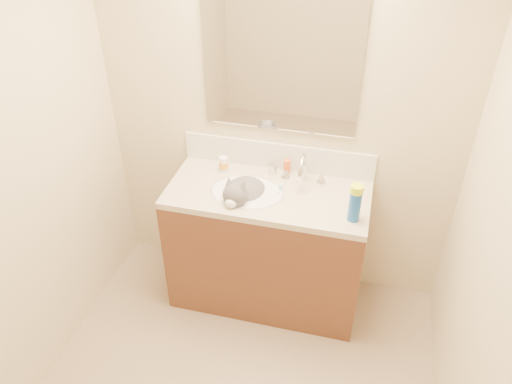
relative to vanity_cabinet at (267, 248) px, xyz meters
The scene contains 16 objects.
room_shell 1.45m from the vanity_cabinet, 90.00° to the right, with size 2.24×2.54×2.52m.
vanity_cabinet is the anchor object (origin of this frame).
counter_slab 0.43m from the vanity_cabinet, ahead, with size 1.20×0.55×0.04m, color beige.
basin 0.40m from the vanity_cabinet, 165.96° to the right, with size 0.45×0.36×0.14m, color white.
faucet 0.58m from the vanity_cabinet, 37.29° to the left, with size 0.28×0.20×0.21m.
cat 0.44m from the vanity_cabinet, 165.54° to the right, with size 0.32×0.40×0.31m.
backsplash 0.60m from the vanity_cabinet, 90.00° to the left, with size 1.20×0.02×0.18m, color silver.
mirror 1.16m from the vanity_cabinet, 90.00° to the left, with size 0.90×0.02×0.80m, color white.
pill_bottle 0.61m from the vanity_cabinet, 154.40° to the left, with size 0.05×0.05×0.10m, color white.
pill_label 0.61m from the vanity_cabinet, 154.40° to the left, with size 0.06×0.06×0.04m, color orange.
silver_jar 0.52m from the vanity_cabinet, 94.99° to the left, with size 0.05×0.05×0.06m, color #B7B7BC.
amber_bottle 0.55m from the vanity_cabinet, 71.29° to the left, with size 0.04×0.04×0.10m, color #E5591B.
toothbrush 0.46m from the vanity_cabinet, 37.59° to the left, with size 0.01×0.13×0.01m, color white.
toothbrush_head 0.47m from the vanity_cabinet, 37.59° to the left, with size 0.02×0.03×0.02m, color #6AB1E2.
spray_can 0.76m from the vanity_cabinet, 15.60° to the right, with size 0.07×0.07×0.18m, color #1952B2.
spray_cap 0.84m from the vanity_cabinet, 15.60° to the right, with size 0.07×0.07×0.04m, color #D5EF19.
Camera 1 is at (0.53, -1.37, 2.56)m, focal length 35.00 mm.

